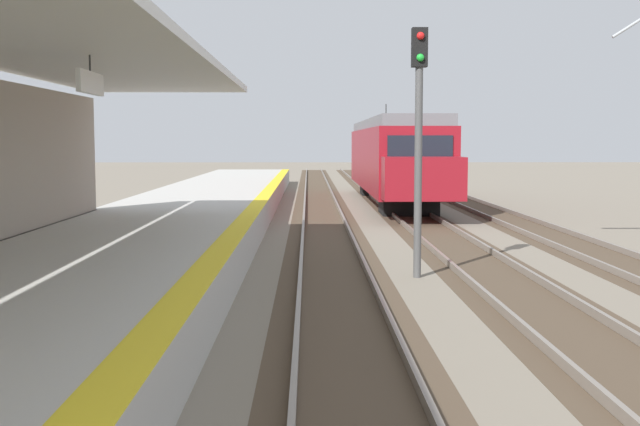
# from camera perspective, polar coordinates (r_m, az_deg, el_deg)

# --- Properties ---
(station_platform) EXTENTS (5.00, 80.00, 0.91)m
(station_platform) POSITION_cam_1_polar(r_m,az_deg,el_deg) (17.26, -13.72, -3.10)
(station_platform) COLOR #B7B5AD
(station_platform) RESTS_ON ground
(track_pair_nearest_platform) EXTENTS (2.34, 120.00, 0.16)m
(track_pair_nearest_platform) POSITION_cam_1_polar(r_m,az_deg,el_deg) (20.85, 0.69, -2.67)
(track_pair_nearest_platform) COLOR #4C3D2D
(track_pair_nearest_platform) RESTS_ON ground
(track_pair_middle) EXTENTS (2.34, 120.00, 0.16)m
(track_pair_middle) POSITION_cam_1_polar(r_m,az_deg,el_deg) (21.22, 9.92, -2.61)
(track_pair_middle) COLOR #4C3D2D
(track_pair_middle) RESTS_ON ground
(track_pair_far_side) EXTENTS (2.34, 120.00, 0.16)m
(track_pair_far_side) POSITION_cam_1_polar(r_m,az_deg,el_deg) (22.10, 18.62, -2.50)
(track_pair_far_side) COLOR #4C3D2D
(track_pair_far_side) RESTS_ON ground
(approaching_train) EXTENTS (2.93, 19.60, 4.76)m
(approaching_train) POSITION_cam_1_polar(r_m,az_deg,el_deg) (37.23, 5.28, 4.02)
(approaching_train) COLOR maroon
(approaching_train) RESTS_ON ground
(rail_signal_post) EXTENTS (0.32, 0.34, 5.20)m
(rail_signal_post) POSITION_cam_1_polar(r_m,az_deg,el_deg) (16.91, 7.02, 6.17)
(rail_signal_post) COLOR #4C4C4C
(rail_signal_post) RESTS_ON ground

